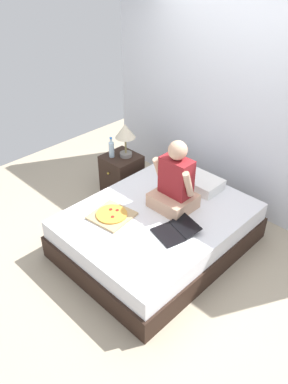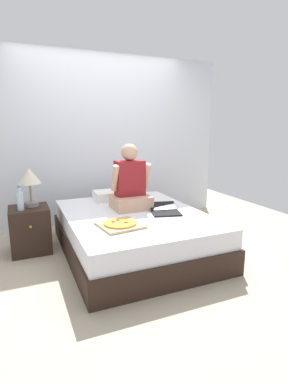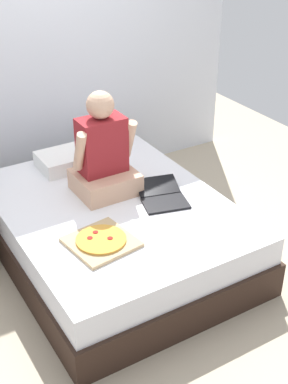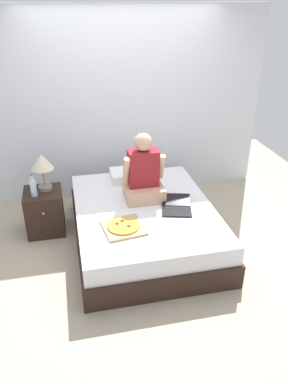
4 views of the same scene
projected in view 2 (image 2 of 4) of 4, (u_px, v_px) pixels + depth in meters
ground_plane at (134, 251)px, 3.57m from camera, size 5.88×5.88×0.00m
wall_back at (101, 140)px, 4.52m from camera, size 3.88×0.12×2.50m
bed at (134, 232)px, 3.52m from camera, size 1.56×1.99×0.47m
nightstand_left at (30, 229)px, 3.51m from camera, size 0.44×0.47×0.54m
lamp_on_left_nightstand at (29, 179)px, 3.45m from camera, size 0.26×0.26×0.45m
water_bottle at (20, 201)px, 3.32m from camera, size 0.07×0.07×0.28m
pillow at (114, 195)px, 4.09m from camera, size 0.52×0.34×0.12m
person_seated at (130, 185)px, 3.61m from camera, size 0.47×0.40×0.78m
laptop at (165, 211)px, 3.47m from camera, size 0.41×0.48×0.07m
pizza_box at (120, 224)px, 2.99m from camera, size 0.45×0.45×0.05m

